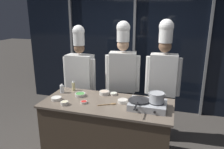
{
  "coord_description": "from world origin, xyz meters",
  "views": [
    {
      "loc": [
        0.9,
        -2.76,
        2.18
      ],
      "look_at": [
        0.0,
        0.25,
        1.26
      ],
      "focal_mm": 35.0,
      "sensor_mm": 36.0,
      "label": 1
    }
  ],
  "objects": [
    {
      "name": "chef_sous",
      "position": [
        0.04,
        0.75,
        1.18
      ],
      "size": [
        0.59,
        0.3,
        2.03
      ],
      "rotation": [
        0.0,
        0.0,
        3.3
      ],
      "color": "#4C4C51",
      "rests_on": "ground_plane"
    },
    {
      "name": "window_wall_back",
      "position": [
        0.0,
        1.97,
        1.35
      ],
      "size": [
        5.3,
        0.09,
        2.7
      ],
      "color": "black",
      "rests_on": "ground_plane"
    },
    {
      "name": "portable_stove",
      "position": [
        0.58,
        -0.02,
        0.96
      ],
      "size": [
        0.5,
        0.39,
        0.1
      ],
      "color": "#B2B5BA",
      "rests_on": "demo_counter"
    },
    {
      "name": "prep_bowl_noodles",
      "position": [
        -0.55,
        -0.25,
        0.94
      ],
      "size": [
        0.11,
        0.11,
        0.05
      ],
      "color": "silver",
      "rests_on": "demo_counter"
    },
    {
      "name": "chef_head",
      "position": [
        -0.74,
        0.71,
        1.1
      ],
      "size": [
        0.62,
        0.26,
        1.95
      ],
      "rotation": [
        0.0,
        0.0,
        3.11
      ],
      "color": "#232326",
      "rests_on": "ground_plane"
    },
    {
      "name": "prep_bowl_chicken",
      "position": [
        -0.14,
        0.29,
        0.94
      ],
      "size": [
        0.16,
        0.16,
        0.06
      ],
      "color": "silver",
      "rests_on": "demo_counter"
    },
    {
      "name": "squeeze_bottle_clear",
      "position": [
        -0.81,
        0.16,
        0.98
      ],
      "size": [
        0.07,
        0.07,
        0.16
      ],
      "color": "white",
      "rests_on": "demo_counter"
    },
    {
      "name": "demo_counter",
      "position": [
        0.0,
        0.0,
        0.46
      ],
      "size": [
        1.88,
        0.82,
        0.91
      ],
      "color": "#4C3D2D",
      "rests_on": "ground_plane"
    },
    {
      "name": "squeeze_bottle_oil",
      "position": [
        -0.68,
        0.31,
        0.99
      ],
      "size": [
        0.05,
        0.05,
        0.18
      ],
      "color": "beige",
      "rests_on": "demo_counter"
    },
    {
      "name": "prep_bowl_bell_pepper",
      "position": [
        -0.31,
        -0.12,
        0.93
      ],
      "size": [
        0.1,
        0.1,
        0.03
      ],
      "color": "silver",
      "rests_on": "demo_counter"
    },
    {
      "name": "frying_pan",
      "position": [
        0.47,
        -0.03,
        1.03
      ],
      "size": [
        0.3,
        0.53,
        0.04
      ],
      "color": "#232326",
      "rests_on": "portable_stove"
    },
    {
      "name": "prep_bowl_onion",
      "position": [
        0.22,
        0.06,
        0.94
      ],
      "size": [
        0.15,
        0.15,
        0.05
      ],
      "color": "silver",
      "rests_on": "demo_counter"
    },
    {
      "name": "prep_bowl_bean_sprouts",
      "position": [
        0.01,
        0.31,
        0.93
      ],
      "size": [
        0.11,
        0.11,
        0.03
      ],
      "color": "silver",
      "rests_on": "demo_counter"
    },
    {
      "name": "stock_pot",
      "position": [
        0.7,
        -0.02,
        1.08
      ],
      "size": [
        0.23,
        0.2,
        0.13
      ],
      "color": "#B7BABF",
      "rests_on": "portable_stove"
    },
    {
      "name": "prep_bowl_scallions",
      "position": [
        -0.47,
        0.12,
        0.93
      ],
      "size": [
        0.17,
        0.17,
        0.05
      ],
      "color": "silver",
      "rests_on": "demo_counter"
    },
    {
      "name": "prep_bowl_rice",
      "position": [
        -0.75,
        -0.12,
        0.93
      ],
      "size": [
        0.15,
        0.15,
        0.04
      ],
      "color": "silver",
      "rests_on": "demo_counter"
    },
    {
      "name": "serving_spoon_slotted",
      "position": [
        0.07,
        -0.05,
        0.92
      ],
      "size": [
        0.25,
        0.16,
        0.02
      ],
      "color": "olive",
      "rests_on": "demo_counter"
    },
    {
      "name": "chef_line",
      "position": [
        0.72,
        0.73,
        1.21
      ],
      "size": [
        0.56,
        0.24,
        2.06
      ],
      "rotation": [
        0.0,
        0.0,
        3.18
      ],
      "color": "#232326",
      "rests_on": "ground_plane"
    }
  ]
}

